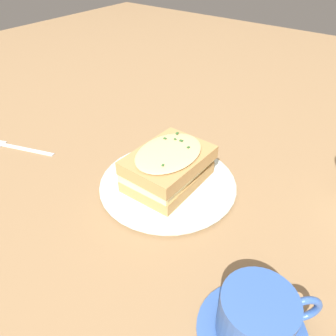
{
  "coord_description": "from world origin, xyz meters",
  "views": [
    {
      "loc": [
        0.32,
        0.26,
        0.37
      ],
      "look_at": [
        -0.03,
        -0.01,
        0.04
      ],
      "focal_mm": 35.0,
      "sensor_mm": 36.0,
      "label": 1
    }
  ],
  "objects_px": {
    "dinner_plate": "(168,184)",
    "teacup_with_saucer": "(257,318)",
    "fork": "(3,144)",
    "sandwich": "(168,166)"
  },
  "relations": [
    {
      "from": "dinner_plate",
      "to": "teacup_with_saucer",
      "type": "xyz_separation_m",
      "value": [
        0.14,
        0.23,
        0.02
      ]
    },
    {
      "from": "sandwich",
      "to": "teacup_with_saucer",
      "type": "xyz_separation_m",
      "value": [
        0.14,
        0.23,
        -0.02
      ]
    },
    {
      "from": "fork",
      "to": "sandwich",
      "type": "bearing_deg",
      "value": -93.86
    },
    {
      "from": "teacup_with_saucer",
      "to": "fork",
      "type": "relative_size",
      "value": 0.66
    },
    {
      "from": "sandwich",
      "to": "teacup_with_saucer",
      "type": "height_order",
      "value": "sandwich"
    },
    {
      "from": "teacup_with_saucer",
      "to": "fork",
      "type": "bearing_deg",
      "value": 130.7
    },
    {
      "from": "sandwich",
      "to": "dinner_plate",
      "type": "bearing_deg",
      "value": -158.46
    },
    {
      "from": "sandwich",
      "to": "fork",
      "type": "distance_m",
      "value": 0.37
    },
    {
      "from": "dinner_plate",
      "to": "sandwich",
      "type": "height_order",
      "value": "sandwich"
    },
    {
      "from": "sandwich",
      "to": "fork",
      "type": "relative_size",
      "value": 0.78
    }
  ]
}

